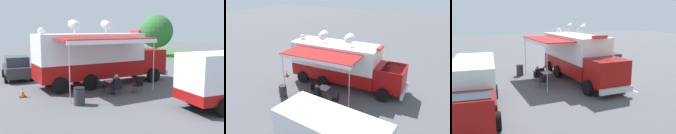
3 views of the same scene
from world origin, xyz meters
The scene contains 13 objects.
ground_plane centered at (0.00, 0.00, 0.00)m, with size 100.00×100.00×0.00m, color #515156.
lot_stripe centered at (-2.12, 2.91, 0.00)m, with size 0.12×4.80×0.01m, color silver.
command_truck centered at (0.03, 0.75, 1.95)m, with size 4.93×9.51×4.53m.
folding_table centered at (2.51, 0.33, 0.67)m, with size 0.81×0.81×0.73m.
water_bottle centered at (2.42, 0.51, 0.83)m, with size 0.07×0.07×0.22m.
folding_chair_at_table centered at (3.31, 0.19, 0.51)m, with size 0.48×0.48×0.87m.
folding_chair_beside_table centered at (2.60, -0.52, 0.51)m, with size 0.48×0.48×0.87m.
folding_chair_spare_by_truck centered at (3.18, 1.76, 0.51)m, with size 0.60×0.60×0.87m.
seated_responder centered at (3.12, 0.18, 0.65)m, with size 0.66×0.55×1.25m.
trash_bin centered at (3.96, -2.42, 0.46)m, with size 0.57×0.57×0.91m.
traffic_cone centered at (0.94, -4.62, 0.28)m, with size 0.36×0.36×0.58m.
car_behind_truck centered at (-4.88, -3.90, 0.88)m, with size 4.31×2.23×1.76m.
tree_far_left centered at (-13.80, 16.79, 3.48)m, with size 4.72×4.72×5.85m.
Camera 1 is at (15.96, -7.32, 3.81)m, focal length 42.08 mm.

